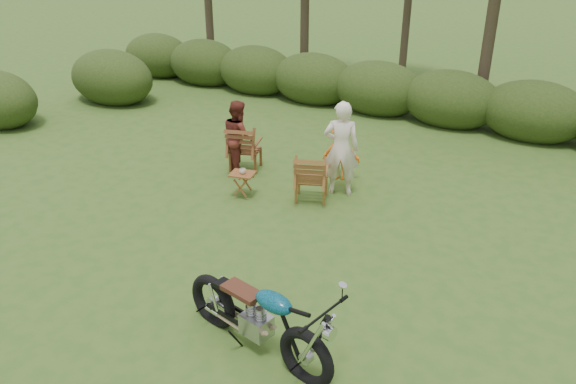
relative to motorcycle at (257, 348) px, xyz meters
The scene contains 9 objects.
ground 0.82m from the motorcycle, 125.53° to the left, with size 80.00×80.00×0.00m, color #31521B.
motorcycle is the anchor object (origin of this frame).
lawn_chair_right 4.19m from the motorcycle, 109.64° to the left, with size 0.66×0.66×0.96m, color brown, non-canonical shape.
lawn_chair_left 5.60m from the motorcycle, 126.18° to the left, with size 0.69×0.69×1.00m, color brown, non-canonical shape.
side_table 4.28m from the motorcycle, 127.33° to the left, with size 0.46×0.39×0.48m, color brown, non-canonical shape.
cup 4.29m from the motorcycle, 127.24° to the left, with size 0.12×0.12×0.10m, color beige.
adult_a 4.60m from the motorcycle, 103.51° to the left, with size 0.67×0.44×1.83m, color #F4E0C9.
adult_b 5.47m from the motorcycle, 127.54° to the left, with size 0.74×0.58×1.53m, color maroon.
child 5.28m from the motorcycle, 104.97° to the left, with size 0.76×0.43×1.17m, color orange.
Camera 1 is at (3.57, -5.10, 4.75)m, focal length 35.00 mm.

